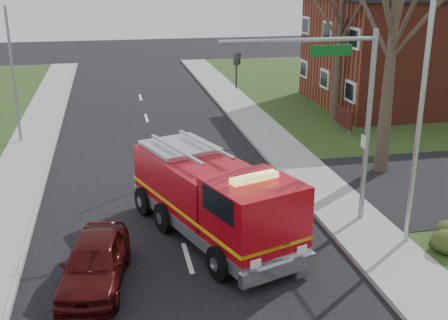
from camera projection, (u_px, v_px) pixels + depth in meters
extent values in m
plane|color=black|center=(188.00, 258.00, 17.65)|extent=(120.00, 120.00, 0.00)
cube|color=#9C9D97|center=(371.00, 238.00, 18.80)|extent=(2.40, 80.00, 0.15)
cube|color=maroon|center=(435.00, 52.00, 36.84)|extent=(15.00, 10.00, 7.00)
cube|color=silver|center=(325.00, 79.00, 35.89)|extent=(0.12, 1.40, 1.20)
cube|color=#43120F|center=(344.00, 117.00, 30.96)|extent=(0.12, 2.00, 1.00)
cylinder|color=gray|center=(349.00, 129.00, 30.36)|extent=(0.08, 0.08, 0.90)
cylinder|color=gray|center=(338.00, 122.00, 31.84)|extent=(0.08, 0.08, 0.90)
cone|color=#372C21|center=(393.00, 37.00, 23.10)|extent=(0.64, 0.64, 12.00)
cone|color=#372C21|center=(340.00, 32.00, 31.98)|extent=(0.56, 0.56, 10.50)
cylinder|color=gray|center=(368.00, 130.00, 19.19)|extent=(0.18, 0.18, 6.80)
cylinder|color=gray|center=(299.00, 40.00, 17.70)|extent=(5.20, 0.14, 0.14)
cube|color=#0C591E|center=(331.00, 50.00, 18.02)|extent=(1.40, 0.06, 0.35)
imported|color=black|center=(237.00, 53.00, 17.43)|extent=(0.22, 0.18, 1.10)
cylinder|color=#B7BABF|center=(420.00, 121.00, 17.21)|extent=(0.16, 0.16, 8.40)
cylinder|color=gray|center=(13.00, 77.00, 28.23)|extent=(0.14, 0.14, 7.00)
cube|color=#A30711|center=(195.00, 185.00, 19.61)|extent=(4.00, 5.49, 2.00)
cube|color=#A30711|center=(254.00, 218.00, 16.63)|extent=(3.17, 3.17, 2.28)
cube|color=#B7BABF|center=(212.00, 218.00, 18.94)|extent=(4.86, 7.83, 0.43)
cube|color=#E5B20C|center=(212.00, 203.00, 18.77)|extent=(4.87, 7.83, 0.11)
cube|color=black|center=(275.00, 208.00, 15.56)|extent=(2.08, 0.82, 0.81)
cube|color=#E5D866|center=(254.00, 178.00, 16.22)|extent=(1.55, 0.83, 0.17)
cylinder|color=black|center=(220.00, 263.00, 16.30)|extent=(0.67, 1.10, 1.05)
cylinder|color=black|center=(287.00, 243.00, 17.52)|extent=(0.67, 1.10, 1.05)
cylinder|color=black|center=(144.00, 201.00, 20.69)|extent=(0.67, 1.10, 1.05)
cylinder|color=black|center=(203.00, 188.00, 21.91)|extent=(0.67, 1.10, 1.05)
imported|color=#3D0A09|center=(95.00, 262.00, 15.96)|extent=(2.34, 4.43, 1.44)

